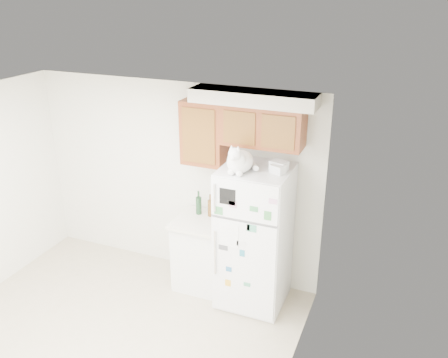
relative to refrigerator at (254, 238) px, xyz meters
The scene contains 8 objects.
room_shell 1.92m from the refrigerator, 128.38° to the right, with size 3.84×4.04×2.52m.
refrigerator is the anchor object (origin of this frame).
base_counter 0.79m from the refrigerator, behind, with size 0.64×0.64×0.92m.
cat 1.00m from the refrigerator, 130.24° to the right, with size 0.33×0.49×0.34m.
storage_box_back 0.93m from the refrigerator, 17.39° to the left, with size 0.18×0.13×0.10m, color white.
storage_box_front 0.93m from the refrigerator, ahead, with size 0.15×0.11×0.09m, color white.
bottle_green 0.84m from the refrigerator, 166.02° to the left, with size 0.07×0.07×0.30m, color #19381E, non-canonical shape.
bottle_amber 0.69m from the refrigerator, 162.68° to the left, with size 0.07×0.07×0.29m, color #593814, non-canonical shape.
Camera 1 is at (2.68, -2.94, 3.56)m, focal length 38.00 mm.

